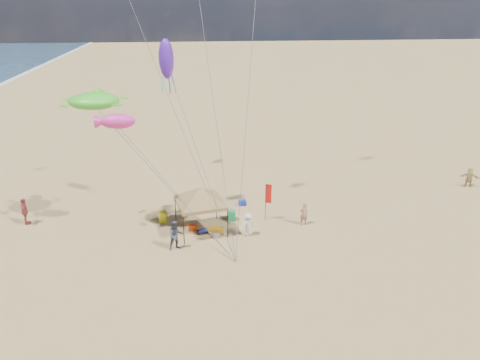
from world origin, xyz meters
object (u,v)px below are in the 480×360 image
(person_near_a, at_px, (304,214))
(person_near_c, at_px, (248,225))
(feather_flag, at_px, (268,196))
(canopy_tent, at_px, (200,189))
(cooler_red, at_px, (193,228))
(person_far_a, at_px, (25,211))
(chair_green, at_px, (231,215))
(person_near_b, at_px, (176,235))
(chair_yellow, at_px, (163,217))
(person_far_c, at_px, (469,177))
(beach_cart, at_px, (216,230))
(cooler_blue, at_px, (242,203))

(person_near_a, distance_m, person_near_c, 3.99)
(feather_flag, bearing_deg, canopy_tent, -167.20)
(cooler_red, relative_size, person_far_a, 0.29)
(person_far_a, bearing_deg, cooler_red, -112.93)
(canopy_tent, distance_m, cooler_red, 2.72)
(cooler_red, relative_size, chair_green, 0.77)
(chair_green, distance_m, person_near_b, 5.02)
(chair_green, distance_m, person_near_a, 4.80)
(chair_green, height_order, person_near_c, person_near_c)
(chair_yellow, height_order, person_far_c, person_far_c)
(canopy_tent, distance_m, person_near_c, 3.67)
(person_near_c, bearing_deg, person_near_a, 171.74)
(person_near_b, bearing_deg, feather_flag, 8.63)
(chair_yellow, xyz_separation_m, person_near_b, (0.99, -3.74, 0.57))
(feather_flag, height_order, chair_green, feather_flag)
(canopy_tent, height_order, chair_green, canopy_tent)
(chair_green, bearing_deg, cooler_red, -155.20)
(chair_yellow, distance_m, beach_cart, 3.95)
(person_near_a, bearing_deg, feather_flag, -37.17)
(feather_flag, relative_size, cooler_red, 4.90)
(canopy_tent, height_order, cooler_red, canopy_tent)
(cooler_red, relative_size, chair_yellow, 0.77)
(chair_yellow, bearing_deg, chair_green, -3.18)
(chair_green, bearing_deg, beach_cart, -123.74)
(beach_cart, bearing_deg, feather_flag, 21.82)
(person_near_b, bearing_deg, person_far_a, 136.86)
(person_far_a, bearing_deg, cooler_blue, -96.71)
(feather_flag, bearing_deg, cooler_red, -169.45)
(chair_green, xyz_separation_m, person_far_a, (-13.44, 0.79, 0.57))
(cooler_red, height_order, person_near_c, person_near_c)
(person_near_c, bearing_deg, cooler_red, -42.26)
(feather_flag, xyz_separation_m, cooler_red, (-4.99, -0.93, -1.59))
(person_far_c, bearing_deg, feather_flag, -137.18)
(person_far_a, bearing_deg, chair_green, -105.89)
(cooler_red, bearing_deg, chair_yellow, 143.44)
(canopy_tent, distance_m, chair_yellow, 3.86)
(person_far_a, bearing_deg, feather_flag, -106.37)
(chair_yellow, relative_size, person_near_a, 0.44)
(cooler_red, height_order, person_far_c, person_far_c)
(beach_cart, xyz_separation_m, person_near_b, (-2.45, -1.81, 0.72))
(chair_yellow, bearing_deg, person_near_a, -8.63)
(beach_cart, xyz_separation_m, person_far_c, (20.19, 5.58, 0.59))
(chair_yellow, bearing_deg, person_far_c, 8.77)
(chair_green, relative_size, person_near_a, 0.44)
(cooler_red, xyz_separation_m, person_near_b, (-0.97, -2.29, 0.73))
(chair_green, xyz_separation_m, person_near_b, (-3.57, -3.49, 0.57))
(beach_cart, bearing_deg, chair_green, 56.26)
(cooler_blue, bearing_deg, person_far_a, -174.18)
(person_near_c, xyz_separation_m, person_far_c, (18.25, 6.17, 0.02))
(chair_yellow, distance_m, person_near_b, 3.91)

